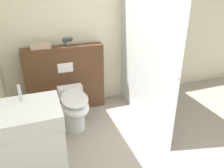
% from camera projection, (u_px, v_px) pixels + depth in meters
% --- Properties ---
extents(wall_back, '(8.00, 0.06, 2.50)m').
position_uv_depth(wall_back, '(89.00, 27.00, 3.34)').
color(wall_back, beige).
rests_on(wall_back, ground_plane).
extents(partition_panel, '(1.17, 0.21, 1.03)m').
position_uv_depth(partition_panel, '(66.00, 79.00, 3.34)').
color(partition_panel, '#51331E').
rests_on(partition_panel, ground_plane).
extents(shower_glass, '(0.04, 1.59, 2.00)m').
position_uv_depth(shower_glass, '(145.00, 54.00, 2.90)').
color(shower_glass, silver).
rests_on(shower_glass, ground_plane).
extents(toilet, '(0.35, 0.65, 0.56)m').
position_uv_depth(toilet, '(74.00, 108.00, 2.89)').
color(toilet, white).
rests_on(toilet, ground_plane).
extents(sink_vanity, '(0.58, 0.45, 1.14)m').
position_uv_depth(sink_vanity, '(31.00, 159.00, 1.85)').
color(sink_vanity, white).
rests_on(sink_vanity, ground_plane).
extents(hair_drier, '(0.16, 0.07, 0.14)m').
position_uv_depth(hair_drier, '(67.00, 39.00, 3.08)').
color(hair_drier, '#2D2D33').
rests_on(hair_drier, partition_panel).
extents(folded_towel, '(0.27, 0.16, 0.08)m').
position_uv_depth(folded_towel, '(41.00, 46.00, 3.02)').
color(folded_towel, tan).
rests_on(folded_towel, partition_panel).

